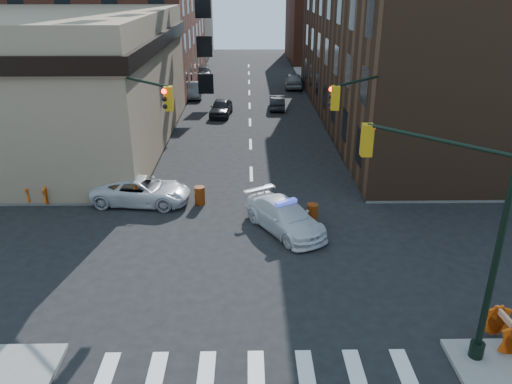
{
  "coord_description": "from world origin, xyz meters",
  "views": [
    {
      "loc": [
        -0.21,
        -18.4,
        10.85
      ],
      "look_at": [
        0.15,
        1.99,
        2.2
      ],
      "focal_mm": 35.0,
      "sensor_mm": 36.0,
      "label": 1
    }
  ],
  "objects_px": {
    "parked_car_wnear": "(221,107)",
    "parked_car_wfar": "(195,90)",
    "pedestrian_a": "(135,167)",
    "parked_car_enear": "(277,102)",
    "barrel_road": "(312,214)",
    "pedestrian_b": "(78,162)",
    "barrel_bank": "(200,196)",
    "barricade_se_a": "(505,330)",
    "pickup": "(141,191)",
    "barricade_nw_a": "(128,193)",
    "police_car": "(285,217)"
  },
  "relations": [
    {
      "from": "parked_car_wnear",
      "to": "parked_car_wfar",
      "type": "relative_size",
      "value": 0.94
    },
    {
      "from": "parked_car_wnear",
      "to": "pedestrian_a",
      "type": "height_order",
      "value": "pedestrian_a"
    },
    {
      "from": "parked_car_wfar",
      "to": "parked_car_enear",
      "type": "distance_m",
      "value": 9.53
    },
    {
      "from": "parked_car_wfar",
      "to": "parked_car_enear",
      "type": "xyz_separation_m",
      "value": [
        8.0,
        -5.18,
        -0.1
      ]
    },
    {
      "from": "parked_car_wfar",
      "to": "barrel_road",
      "type": "xyz_separation_m",
      "value": [
        8.38,
        -28.6,
        -0.25
      ]
    },
    {
      "from": "pedestrian_b",
      "to": "parked_car_enear",
      "type": "bearing_deg",
      "value": 32.47
    },
    {
      "from": "pedestrian_b",
      "to": "barrel_bank",
      "type": "distance_m",
      "value": 8.23
    },
    {
      "from": "parked_car_wfar",
      "to": "barricade_se_a",
      "type": "bearing_deg",
      "value": -71.43
    },
    {
      "from": "parked_car_wfar",
      "to": "pedestrian_b",
      "type": "bearing_deg",
      "value": -102.52
    },
    {
      "from": "pedestrian_a",
      "to": "barrel_bank",
      "type": "height_order",
      "value": "pedestrian_a"
    },
    {
      "from": "pedestrian_b",
      "to": "barricade_se_a",
      "type": "height_order",
      "value": "pedestrian_b"
    },
    {
      "from": "pickup",
      "to": "parked_car_wnear",
      "type": "height_order",
      "value": "parked_car_wnear"
    },
    {
      "from": "barricade_se_a",
      "to": "barricade_nw_a",
      "type": "xyz_separation_m",
      "value": [
        -14.42,
        11.4,
        -0.01
      ]
    },
    {
      "from": "parked_car_wfar",
      "to": "police_car",
      "type": "bearing_deg",
      "value": -77.64
    },
    {
      "from": "parked_car_wfar",
      "to": "pedestrian_b",
      "type": "xyz_separation_m",
      "value": [
        -4.59,
        -22.68,
        0.4
      ]
    },
    {
      "from": "pedestrian_a",
      "to": "barricade_se_a",
      "type": "bearing_deg",
      "value": -22.06
    },
    {
      "from": "barricade_se_a",
      "to": "police_car",
      "type": "bearing_deg",
      "value": 33.63
    },
    {
      "from": "parked_car_enear",
      "to": "barrel_bank",
      "type": "height_order",
      "value": "parked_car_enear"
    },
    {
      "from": "pickup",
      "to": "barricade_se_a",
      "type": "relative_size",
      "value": 3.85
    },
    {
      "from": "pickup",
      "to": "pedestrian_b",
      "type": "distance_m",
      "value": 5.51
    },
    {
      "from": "police_car",
      "to": "pedestrian_b",
      "type": "xyz_separation_m",
      "value": [
        -11.6,
        6.68,
        0.42
      ]
    },
    {
      "from": "barrel_bank",
      "to": "barricade_nw_a",
      "type": "xyz_separation_m",
      "value": [
        -3.77,
        0.1,
        0.16
      ]
    },
    {
      "from": "pickup",
      "to": "parked_car_enear",
      "type": "xyz_separation_m",
      "value": [
        8.3,
        20.93,
        -0.07
      ]
    },
    {
      "from": "pickup",
      "to": "parked_car_wfar",
      "type": "bearing_deg",
      "value": 5.68
    },
    {
      "from": "parked_car_wfar",
      "to": "barrel_bank",
      "type": "bearing_deg",
      "value": -85.06
    },
    {
      "from": "parked_car_wnear",
      "to": "barricade_se_a",
      "type": "xyz_separation_m",
      "value": [
        10.42,
        -30.06,
        -0.06
      ]
    },
    {
      "from": "barrel_bank",
      "to": "barricade_nw_a",
      "type": "bearing_deg",
      "value": 178.48
    },
    {
      "from": "police_car",
      "to": "parked_car_wnear",
      "type": "height_order",
      "value": "parked_car_wnear"
    },
    {
      "from": "parked_car_wnear",
      "to": "barrel_bank",
      "type": "bearing_deg",
      "value": -84.81
    },
    {
      "from": "police_car",
      "to": "barrel_bank",
      "type": "bearing_deg",
      "value": 114.09
    },
    {
      "from": "police_car",
      "to": "parked_car_wnear",
      "type": "distance_m",
      "value": 22.18
    },
    {
      "from": "parked_car_wfar",
      "to": "barricade_nw_a",
      "type": "xyz_separation_m",
      "value": [
        -1.0,
        -26.2,
        -0.09
      ]
    },
    {
      "from": "parked_car_wfar",
      "to": "pedestrian_b",
      "type": "distance_m",
      "value": 23.14
    },
    {
      "from": "police_car",
      "to": "parked_car_wnear",
      "type": "xyz_separation_m",
      "value": [
        -4.01,
        21.81,
        0.01
      ]
    },
    {
      "from": "police_car",
      "to": "pedestrian_a",
      "type": "relative_size",
      "value": 2.43
    },
    {
      "from": "pedestrian_a",
      "to": "barricade_se_a",
      "type": "relative_size",
      "value": 1.51
    },
    {
      "from": "pickup",
      "to": "barrel_bank",
      "type": "xyz_separation_m",
      "value": [
        3.07,
        -0.2,
        -0.22
      ]
    },
    {
      "from": "barrel_bank",
      "to": "barrel_road",
      "type": "bearing_deg",
      "value": -22.21
    },
    {
      "from": "parked_car_enear",
      "to": "pedestrian_a",
      "type": "relative_size",
      "value": 1.93
    },
    {
      "from": "police_car",
      "to": "barrel_road",
      "type": "bearing_deg",
      "value": -1.37
    },
    {
      "from": "parked_car_wfar",
      "to": "barrel_bank",
      "type": "height_order",
      "value": "parked_car_wfar"
    },
    {
      "from": "pedestrian_b",
      "to": "pickup",
      "type": "bearing_deg",
      "value": -60.39
    },
    {
      "from": "parked_car_wnear",
      "to": "barricade_nw_a",
      "type": "xyz_separation_m",
      "value": [
        -4.0,
        -18.66,
        -0.07
      ]
    },
    {
      "from": "parked_car_wfar",
      "to": "barrel_road",
      "type": "bearing_deg",
      "value": -74.73
    },
    {
      "from": "pickup",
      "to": "barricade_nw_a",
      "type": "relative_size",
      "value": 3.89
    },
    {
      "from": "barricade_se_a",
      "to": "pedestrian_b",
      "type": "bearing_deg",
      "value": 46.13
    },
    {
      "from": "parked_car_wnear",
      "to": "barricade_nw_a",
      "type": "distance_m",
      "value": 19.09
    },
    {
      "from": "parked_car_wfar",
      "to": "barrel_road",
      "type": "height_order",
      "value": "parked_car_wfar"
    },
    {
      "from": "pedestrian_a",
      "to": "parked_car_wfar",
      "type": "bearing_deg",
      "value": 109.07
    },
    {
      "from": "pickup",
      "to": "parked_car_wfar",
      "type": "height_order",
      "value": "parked_car_wfar"
    }
  ]
}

